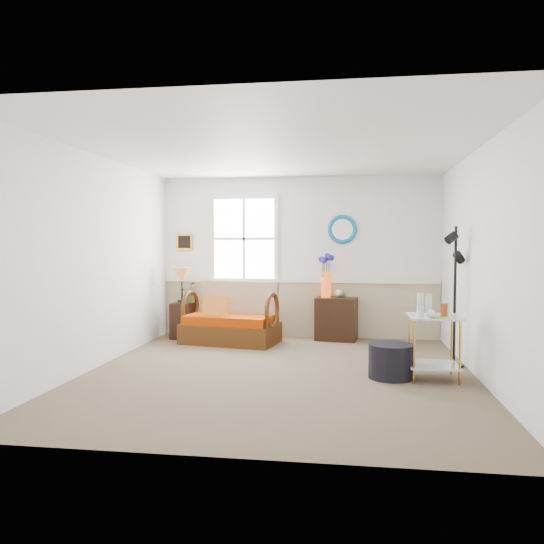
# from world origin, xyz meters

# --- Properties ---
(floor) EXTENTS (4.50, 5.00, 0.01)m
(floor) POSITION_xyz_m (0.00, 0.00, 0.00)
(floor) COLOR #6E5F4C
(floor) RESTS_ON ground
(ceiling) EXTENTS (4.50, 5.00, 0.01)m
(ceiling) POSITION_xyz_m (0.00, 0.00, 2.60)
(ceiling) COLOR white
(ceiling) RESTS_ON walls
(walls) EXTENTS (4.51, 5.01, 2.60)m
(walls) POSITION_xyz_m (0.00, 0.00, 1.30)
(walls) COLOR white
(walls) RESTS_ON floor
(wainscot) EXTENTS (4.46, 0.02, 0.90)m
(wainscot) POSITION_xyz_m (0.00, 2.48, 0.45)
(wainscot) COLOR tan
(wainscot) RESTS_ON walls
(chair_rail) EXTENTS (4.46, 0.04, 0.06)m
(chair_rail) POSITION_xyz_m (0.00, 2.47, 0.92)
(chair_rail) COLOR white
(chair_rail) RESTS_ON walls
(window) EXTENTS (1.14, 0.06, 1.44)m
(window) POSITION_xyz_m (-0.90, 2.47, 1.60)
(window) COLOR white
(window) RESTS_ON walls
(picture) EXTENTS (0.28, 0.03, 0.28)m
(picture) POSITION_xyz_m (-1.92, 2.48, 1.55)
(picture) COLOR #C3811B
(picture) RESTS_ON walls
(mirror) EXTENTS (0.47, 0.07, 0.47)m
(mirror) POSITION_xyz_m (0.70, 2.48, 1.75)
(mirror) COLOR #1C9ECB
(mirror) RESTS_ON walls
(loveseat) EXTENTS (1.53, 1.04, 0.92)m
(loveseat) POSITION_xyz_m (-0.98, 1.79, 0.46)
(loveseat) COLOR #572F0E
(loveseat) RESTS_ON floor
(throw_pillow) EXTENTS (0.43, 0.25, 0.42)m
(throw_pillow) POSITION_xyz_m (-1.19, 1.70, 0.51)
(throw_pillow) COLOR #E14B06
(throw_pillow) RESTS_ON loveseat
(lamp_stand) EXTENTS (0.34, 0.34, 0.57)m
(lamp_stand) POSITION_xyz_m (-1.83, 2.05, 0.29)
(lamp_stand) COLOR black
(lamp_stand) RESTS_ON floor
(table_lamp) EXTENTS (0.38, 0.38, 0.57)m
(table_lamp) POSITION_xyz_m (-1.83, 2.05, 0.86)
(table_lamp) COLOR #B77130
(table_lamp) RESTS_ON lamp_stand
(potted_plant) EXTENTS (0.37, 0.39, 0.27)m
(potted_plant) POSITION_xyz_m (-1.70, 2.05, 0.71)
(potted_plant) COLOR #435E2E
(potted_plant) RESTS_ON lamp_stand
(cabinet) EXTENTS (0.68, 0.49, 0.67)m
(cabinet) POSITION_xyz_m (0.62, 2.26, 0.34)
(cabinet) COLOR black
(cabinet) RESTS_ON floor
(flower_vase) EXTENTS (0.25, 0.25, 0.67)m
(flower_vase) POSITION_xyz_m (0.45, 2.30, 1.01)
(flower_vase) COLOR #D64712
(flower_vase) RESTS_ON cabinet
(side_table) EXTENTS (0.57, 0.57, 0.71)m
(side_table) POSITION_xyz_m (1.75, -0.02, 0.36)
(side_table) COLOR #AA822E
(side_table) RESTS_ON floor
(tabletop_items) EXTENTS (0.44, 0.44, 0.25)m
(tabletop_items) POSITION_xyz_m (1.74, -0.04, 0.84)
(tabletop_items) COLOR silver
(tabletop_items) RESTS_ON side_table
(floor_lamp) EXTENTS (0.32, 0.32, 1.73)m
(floor_lamp) POSITION_xyz_m (2.10, 0.66, 0.87)
(floor_lamp) COLOR black
(floor_lamp) RESTS_ON floor
(ottoman) EXTENTS (0.51, 0.51, 0.39)m
(ottoman) POSITION_xyz_m (1.28, -0.05, 0.19)
(ottoman) COLOR black
(ottoman) RESTS_ON floor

